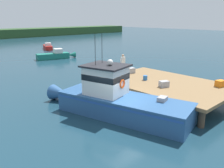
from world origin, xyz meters
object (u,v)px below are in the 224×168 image
at_px(bait_bucket, 145,78).
at_px(moored_boat_mid_harbor, 48,47).
at_px(crate_stack_mid_dock, 131,71).
at_px(crate_single_by_cleat, 220,83).
at_px(moored_boat_far_left, 56,55).
at_px(main_fishing_boat, 115,99).
at_px(crate_stack_near_edge, 164,84).
at_px(deckhand_by_the_boat, 123,64).

relative_size(bait_bucket, moored_boat_mid_harbor, 0.07).
distance_m(crate_stack_mid_dock, moored_boat_mid_harbor, 27.80).
xyz_separation_m(crate_single_by_cleat, bait_bucket, (-2.30, 4.58, -0.05)).
distance_m(crate_stack_mid_dock, moored_boat_far_left, 17.13).
distance_m(crate_single_by_cleat, bait_bucket, 5.12).
height_order(main_fishing_boat, crate_stack_mid_dock, main_fishing_boat).
bearing_deg(moored_boat_mid_harbor, main_fishing_boat, -111.95).
xyz_separation_m(crate_stack_near_edge, crate_stack_mid_dock, (1.44, 4.28, 0.01)).
distance_m(bait_bucket, moored_boat_far_left, 19.52).
bearing_deg(crate_stack_near_edge, crate_stack_mid_dock, 71.39).
height_order(crate_single_by_cleat, deckhand_by_the_boat, deckhand_by_the_boat).
xyz_separation_m(crate_stack_mid_dock, moored_boat_far_left, (2.76, 16.89, -0.93)).
distance_m(crate_single_by_cleat, moored_boat_far_left, 23.79).
bearing_deg(deckhand_by_the_boat, main_fishing_boat, -140.65).
height_order(main_fishing_boat, deckhand_by_the_boat, main_fishing_boat).
bearing_deg(crate_stack_mid_dock, bait_bucket, -112.22).
relative_size(crate_stack_near_edge, crate_stack_mid_dock, 1.00).
xyz_separation_m(main_fishing_boat, bait_bucket, (4.19, 1.06, 0.36)).
bearing_deg(crate_single_by_cleat, crate_stack_near_edge, 137.71).
relative_size(deckhand_by_the_boat, moored_boat_mid_harbor, 0.33).
bearing_deg(deckhand_by_the_boat, crate_single_by_cleat, -73.51).
height_order(crate_stack_near_edge, deckhand_by_the_boat, deckhand_by_the_boat).
height_order(crate_stack_mid_dock, moored_boat_far_left, crate_stack_mid_dock).
relative_size(main_fishing_boat, crate_single_by_cleat, 16.57).
xyz_separation_m(deckhand_by_the_boat, moored_boat_mid_harbor, (7.79, 26.61, -1.63)).
relative_size(crate_stack_mid_dock, bait_bucket, 1.76).
height_order(bait_bucket, moored_boat_mid_harbor, bait_bucket).
bearing_deg(crate_stack_near_edge, moored_boat_mid_harbor, 74.74).
bearing_deg(bait_bucket, moored_boat_far_left, 79.12).
bearing_deg(crate_stack_mid_dock, crate_single_by_cleat, -78.66).
bearing_deg(main_fishing_boat, bait_bucket, 14.26).
distance_m(main_fishing_boat, bait_bucket, 4.34).
bearing_deg(moored_boat_far_left, main_fishing_boat, -111.27).
distance_m(crate_stack_near_edge, moored_boat_far_left, 21.60).
relative_size(main_fishing_boat, crate_stack_near_edge, 16.57).
relative_size(bait_bucket, moored_boat_far_left, 0.06).
bearing_deg(moored_boat_far_left, crate_single_by_cleat, -93.34).
distance_m(crate_stack_near_edge, crate_stack_mid_dock, 4.52).
xyz_separation_m(moored_boat_far_left, moored_boat_mid_harbor, (4.30, 9.98, -0.06)).
xyz_separation_m(crate_single_by_cleat, moored_boat_mid_harbor, (5.68, 33.71, -0.99)).
height_order(main_fishing_boat, moored_boat_mid_harbor, main_fishing_boat).
height_order(crate_stack_mid_dock, bait_bucket, crate_stack_mid_dock).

